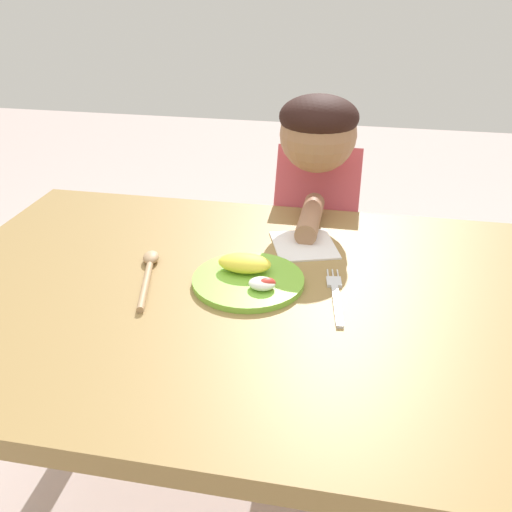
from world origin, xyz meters
name	(u,v)px	position (x,y,z in m)	size (l,w,h in m)	color
dining_table	(258,341)	(0.00, 0.00, 0.60)	(1.33, 0.87, 0.72)	olive
plate	(248,276)	(-0.03, 0.04, 0.73)	(0.22, 0.22, 0.05)	#7FC33D
fork	(336,295)	(0.15, 0.02, 0.72)	(0.05, 0.21, 0.01)	silver
spoon	(148,270)	(-0.23, 0.03, 0.72)	(0.08, 0.22, 0.02)	tan
person	(315,247)	(0.06, 0.50, 0.57)	(0.22, 0.41, 1.01)	#41395D
napkin	(304,245)	(0.06, 0.22, 0.72)	(0.13, 0.15, 0.00)	white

